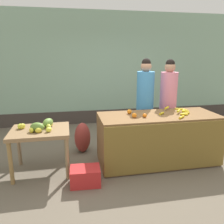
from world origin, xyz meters
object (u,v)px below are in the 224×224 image
Objects in this scene: vendor_woman_blue_shirt at (145,104)px; produce_sack at (82,137)px; produce_crate at (85,176)px; vendor_woman_pink_shirt at (168,104)px.

vendor_woman_blue_shirt is 1.40m from produce_sack.
vendor_woman_blue_shirt is 1.93m from produce_crate.
vendor_woman_pink_shirt reaches higher than produce_sack.
produce_crate is at bearing -137.77° from vendor_woman_blue_shirt.
vendor_woman_blue_shirt reaches higher than vendor_woman_pink_shirt.
vendor_woman_pink_shirt reaches higher than produce_crate.
vendor_woman_pink_shirt is 1.85m from produce_sack.
vendor_woman_pink_shirt is 2.29m from produce_crate.
produce_sack is at bearing 179.62° from vendor_woman_pink_shirt.
produce_crate is at bearing -92.22° from produce_sack.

